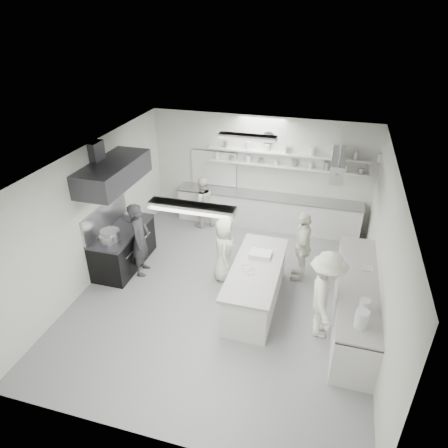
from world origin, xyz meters
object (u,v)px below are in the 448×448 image
(cook_back, at_px, (202,203))
(cook_stove, at_px, (140,239))
(back_counter, at_px, (267,211))
(stove, at_px, (124,248))
(right_counter, at_px, (355,303))
(prep_island, at_px, (255,286))

(cook_back, bearing_deg, cook_stove, 41.55)
(cook_back, bearing_deg, back_counter, 161.23)
(stove, bearing_deg, right_counter, -6.52)
(cook_stove, bearing_deg, right_counter, -104.83)
(right_counter, bearing_deg, stove, 173.48)
(cook_stove, xyz_separation_m, cook_back, (0.63, 2.48, -0.16))
(back_counter, xyz_separation_m, prep_island, (0.39, -3.34, -0.03))
(right_counter, bearing_deg, back_counter, 124.65)
(right_counter, height_order, cook_back, cook_back)
(cook_back, bearing_deg, right_counter, 110.14)
(prep_island, relative_size, cook_back, 1.64)
(back_counter, relative_size, prep_island, 2.13)
(back_counter, bearing_deg, prep_island, -83.41)
(back_counter, xyz_separation_m, cook_stove, (-2.36, -2.96, 0.42))
(right_counter, relative_size, cook_back, 2.30)
(stove, bearing_deg, prep_island, -9.32)
(back_counter, height_order, cook_back, cook_back)
(prep_island, bearing_deg, right_counter, -1.81)
(stove, height_order, cook_back, cook_back)
(stove, distance_m, cook_stove, 0.71)
(back_counter, distance_m, right_counter, 4.13)
(prep_island, height_order, cook_stove, cook_stove)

